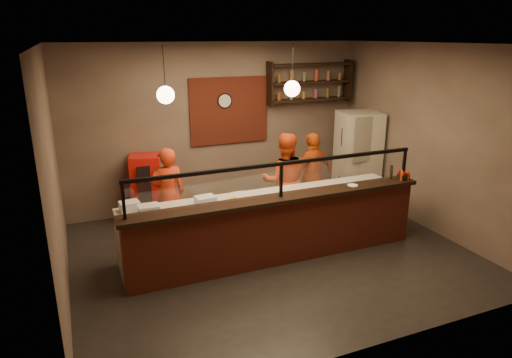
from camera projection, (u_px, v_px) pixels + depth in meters
name	position (u px, v px, depth m)	size (l,w,h in m)	color
floor	(272.00, 253.00, 7.26)	(6.00, 6.00, 0.00)	black
ceiling	(274.00, 44.00, 6.29)	(6.00, 6.00, 0.00)	#342F28
wall_back	(220.00, 126.00, 8.97)	(6.00, 6.00, 0.00)	#7C695B
wall_left	(54.00, 180.00, 5.67)	(5.00, 5.00, 0.00)	#7C695B
wall_right	(430.00, 139.00, 7.88)	(5.00, 5.00, 0.00)	#7C695B
wall_front	(377.00, 215.00, 4.57)	(6.00, 6.00, 0.00)	#7C695B
brick_patch	(229.00, 111.00, 8.92)	(1.60, 0.04, 1.30)	maroon
service_counter	(280.00, 232.00, 6.84)	(4.60, 0.25, 1.00)	maroon
counter_ledge	(281.00, 198.00, 6.68)	(4.70, 0.37, 0.06)	black
worktop_cabinet	(267.00, 224.00, 7.30)	(4.60, 0.75, 0.85)	gray
worktop	(267.00, 198.00, 7.17)	(4.60, 0.75, 0.05)	silver
sneeze_guard	(281.00, 176.00, 6.58)	(4.50, 0.05, 0.52)	white
wall_shelving	(310.00, 82.00, 9.27)	(1.84, 0.28, 0.85)	black
wall_clock	(224.00, 101.00, 8.82)	(0.30, 0.30, 0.04)	black
pendant_left	(166.00, 95.00, 6.11)	(0.24, 0.24, 0.77)	black
pendant_right	(292.00, 89.00, 6.81)	(0.24, 0.24, 0.77)	black
cook_left	(168.00, 194.00, 7.58)	(0.58, 0.38, 1.58)	red
cook_mid	(285.00, 180.00, 8.07)	(0.83, 0.65, 1.71)	#D04113
cook_right	(313.00, 175.00, 8.52)	(0.95, 0.40, 1.62)	#CA4C13
fridge	(357.00, 158.00, 9.26)	(0.78, 0.73, 1.86)	beige
red_cooler	(147.00, 188.00, 8.38)	(0.54, 0.49, 1.25)	red
pizza_dough	(243.00, 197.00, 7.11)	(0.55, 0.55, 0.01)	beige
prep_tub_a	(149.00, 210.00, 6.40)	(0.29, 0.23, 0.14)	white
prep_tub_b	(130.00, 206.00, 6.55)	(0.27, 0.22, 0.14)	white
prep_tub_c	(205.00, 201.00, 6.75)	(0.28, 0.23, 0.14)	white
rolling_pin	(228.00, 201.00, 6.88)	(0.06, 0.06, 0.35)	yellow
condiment_caddy	(403.00, 177.00, 7.44)	(0.17, 0.13, 0.09)	black
pepper_mill	(391.00, 172.00, 7.46)	(0.05, 0.05, 0.23)	black
small_plate	(353.00, 185.00, 7.15)	(0.16, 0.16, 0.01)	white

